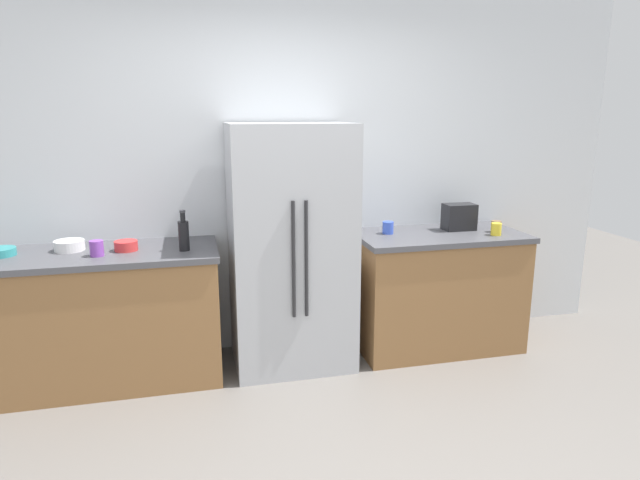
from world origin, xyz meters
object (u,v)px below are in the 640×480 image
Objects in this scene: cup_b at (388,228)px; bowl_b at (126,246)px; cup_c at (496,229)px; bowl_c at (69,246)px; bottle_a at (184,234)px; cup_a at (496,226)px; bowl_a at (1,252)px; toaster at (459,217)px; cup_d at (97,248)px; refrigerator at (291,248)px.

bowl_b is (-1.86, -0.08, -0.01)m from cup_b.
cup_c is 0.48× the size of bowl_c.
bottle_a is 2.31m from cup_a.
cup_a is 0.94× the size of cup_c.
bottle_a is 1.48× the size of bowl_a.
bowl_b is (-0.37, 0.09, -0.08)m from bottle_a.
bottle_a reaches higher than bowl_a.
cup_c is (2.25, -0.07, -0.06)m from bottle_a.
bottle_a is 2.97× the size of cup_c.
toaster is 2.44m from bowl_b.
bowl_a is 0.76m from bowl_b.
toaster reaches higher than cup_d.
cup_c reaches higher than bowl_b.
cup_a reaches higher than bowl_c.
bowl_c is at bearing 135.85° from cup_d.
bottle_a reaches higher than bowl_b.
toaster reaches higher than bowl_a.
bowl_c is at bearing 5.72° from bowl_a.
bowl_c is at bearing 179.74° from cup_b.
cup_a is 3.05m from bowl_c.
refrigerator reaches higher than cup_c.
bowl_a is (-0.60, 0.15, -0.03)m from cup_d.
toaster is 0.88× the size of bottle_a.
cup_b is 0.61× the size of bowl_b.
bowl_b is at bearing -177.67° from cup_b.
toaster is 2.36× the size of cup_d.
refrigerator is 1.58m from cup_a.
bowl_b is 0.37m from bowl_c.
cup_c is at bearing -53.45° from toaster.
cup_c is (1.52, -0.15, 0.09)m from refrigerator.
bottle_a is at bearing -13.40° from bowl_c.
toaster is 2.62× the size of cup_c.
cup_b is 2.03m from cup_d.
cup_d is 0.67× the size of bowl_b.
bowl_b is at bearing -3.43° from bowl_a.
bowl_a is at bearing -179.35° from cup_b.
cup_d reaches higher than cup_a.
cup_b is 0.50× the size of bowl_a.
bowl_a is (-2.62, -0.03, -0.02)m from cup_b.
cup_c is at bearing -120.83° from cup_a.
toaster is 2.81m from bowl_c.
toaster is 1.31× the size of bowl_a.
cup_c reaches higher than bowl_c.
cup_a is at bearing 0.67° from bottle_a.
bowl_b is (-2.62, 0.16, -0.01)m from cup_c.
cup_d reaches higher than bowl_c.
cup_a is at bearing -1.97° from refrigerator.
bottle_a is 0.39m from bowl_b.
bowl_b reaches higher than bowl_a.
cup_a is at bearing -1.80° from bowl_a.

